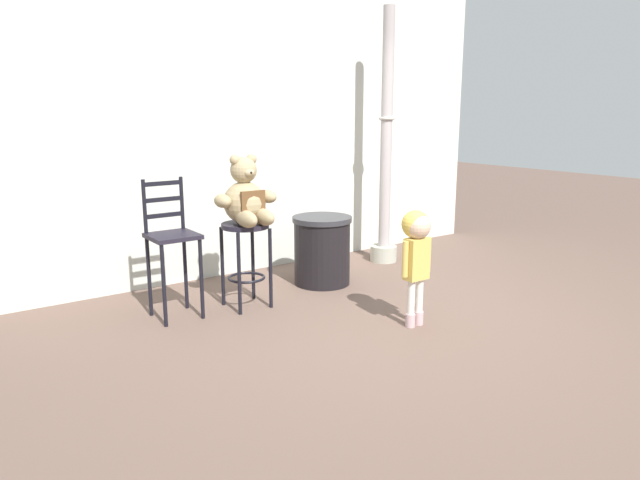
# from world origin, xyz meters

# --- Properties ---
(ground_plane) EXTENTS (24.00, 24.00, 0.00)m
(ground_plane) POSITION_xyz_m (0.00, 0.00, 0.00)
(ground_plane) COLOR brown
(building_wall) EXTENTS (6.20, 0.30, 3.29)m
(building_wall) POSITION_xyz_m (0.00, 2.32, 1.64)
(building_wall) COLOR silver
(building_wall) RESTS_ON ground_plane
(bar_stool_with_teddy) EXTENTS (0.41, 0.41, 0.75)m
(bar_stool_with_teddy) POSITION_xyz_m (-0.80, 1.13, 0.54)
(bar_stool_with_teddy) COLOR black
(bar_stool_with_teddy) RESTS_ON ground_plane
(teddy_bear) EXTENTS (0.57, 0.51, 0.60)m
(teddy_bear) POSITION_xyz_m (-0.80, 1.10, 0.97)
(teddy_bear) COLOR tan
(teddy_bear) RESTS_ON bar_stool_with_teddy
(child_walking) EXTENTS (0.30, 0.24, 0.95)m
(child_walking) POSITION_xyz_m (0.06, -0.08, 0.69)
(child_walking) COLOR #C9A5A8
(child_walking) RESTS_ON ground_plane
(trash_bin) EXTENTS (0.59, 0.59, 0.68)m
(trash_bin) POSITION_xyz_m (0.16, 1.31, 0.34)
(trash_bin) COLOR black
(trash_bin) RESTS_ON ground_plane
(lamppost) EXTENTS (0.30, 0.30, 2.79)m
(lamppost) POSITION_xyz_m (1.26, 1.61, 1.10)
(lamppost) COLOR #A7A897
(lamppost) RESTS_ON ground_plane
(bar_chair_empty) EXTENTS (0.38, 0.38, 1.16)m
(bar_chair_empty) POSITION_xyz_m (-1.42, 1.27, 0.64)
(bar_chair_empty) COLOR black
(bar_chair_empty) RESTS_ON ground_plane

